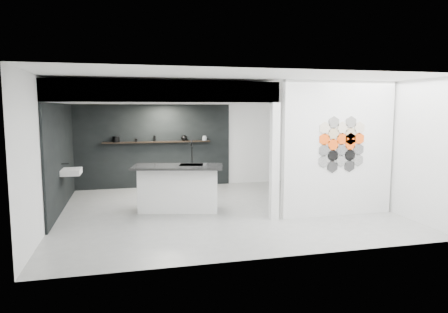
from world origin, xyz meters
TOP-DOWN VIEW (x-y plane):
  - floor at (0.00, 0.00)m, footprint 7.00×6.00m
  - partition_panel at (2.23, -1.00)m, footprint 2.45×0.15m
  - bay_clad_back at (-1.30, 2.97)m, footprint 4.40×0.04m
  - bay_clad_left at (-3.47, 1.00)m, footprint 0.04×4.00m
  - bulkhead at (-1.30, 1.00)m, footprint 4.40×4.00m
  - corner_column at (0.82, -1.00)m, footprint 0.16×0.16m
  - fascia_beam at (-1.30, -0.92)m, footprint 4.40×0.16m
  - wall_basin at (-3.24, 0.80)m, footprint 0.40×0.60m
  - display_shelf at (-1.20, 2.87)m, footprint 3.00×0.15m
  - kitchen_island at (-0.96, 0.13)m, footprint 2.06×1.26m
  - stockpot at (-2.32, 2.87)m, footprint 0.21×0.21m
  - kettle at (-0.44, 2.87)m, footprint 0.23×0.23m
  - glass_bowl at (0.15, 2.87)m, footprint 0.15×0.15m
  - glass_vase at (0.15, 2.87)m, footprint 0.12×0.12m
  - bottle_dark at (-1.27, 2.87)m, footprint 0.08×0.08m
  - utensil_cup at (-1.78, 2.87)m, footprint 0.08×0.08m
  - hex_tile_cluster at (2.26, -1.09)m, footprint 1.04×0.02m

SIDE VIEW (x-z plane):
  - floor at x=0.00m, z-range -0.01..0.00m
  - kitchen_island at x=-0.96m, z-range -0.25..1.29m
  - wall_basin at x=-3.24m, z-range 0.79..0.91m
  - bay_clad_back at x=-1.30m, z-range 0.00..2.35m
  - bay_clad_left at x=-3.47m, z-range 0.00..2.35m
  - corner_column at x=0.82m, z-range 0.00..2.35m
  - display_shelf at x=-1.20m, z-range 1.28..1.32m
  - utensil_cup at x=-1.78m, z-range 1.32..1.41m
  - glass_bowl at x=0.15m, z-range 1.32..1.41m
  - glass_vase at x=0.15m, z-range 1.32..1.45m
  - stockpot at x=-2.32m, z-range 1.32..1.48m
  - kettle at x=-0.44m, z-range 1.32..1.48m
  - partition_panel at x=2.23m, z-range 0.00..2.80m
  - bottle_dark at x=-1.27m, z-range 1.32..1.48m
  - hex_tile_cluster at x=2.26m, z-range 0.92..2.09m
  - bulkhead at x=-1.30m, z-range 2.35..2.75m
  - fascia_beam at x=-1.30m, z-range 2.35..2.75m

